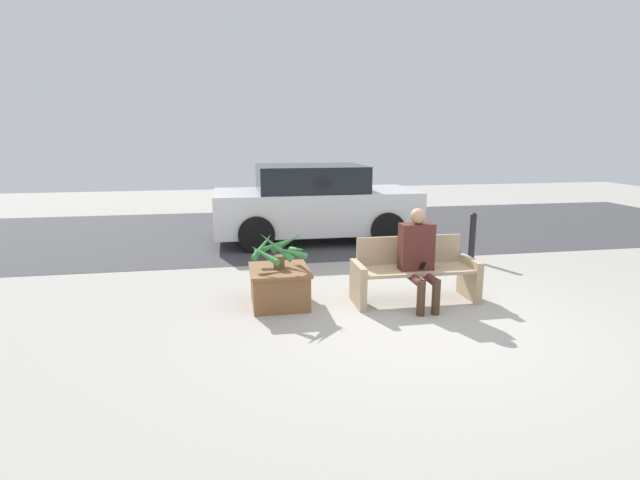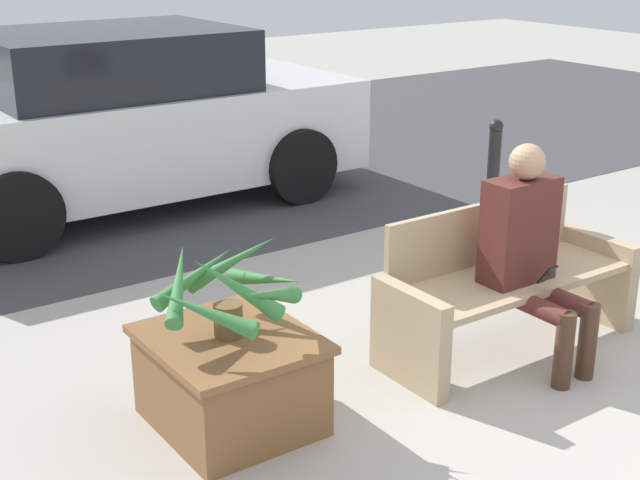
{
  "view_description": "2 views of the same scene",
  "coord_description": "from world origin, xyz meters",
  "px_view_note": "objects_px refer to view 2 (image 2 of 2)",
  "views": [
    {
      "loc": [
        -2.14,
        -5.32,
        2.21
      ],
      "look_at": [
        -1.02,
        0.81,
        0.87
      ],
      "focal_mm": 28.0,
      "sensor_mm": 36.0,
      "label": 1
    },
    {
      "loc": [
        -3.46,
        -2.61,
        2.4
      ],
      "look_at": [
        -0.88,
        1.08,
        0.81
      ],
      "focal_mm": 50.0,
      "sensor_mm": 36.0,
      "label": 2
    }
  ],
  "objects_px": {
    "bench": "(504,283)",
    "planter_box": "(230,376)",
    "potted_plant": "(226,288)",
    "parked_car": "(123,120)",
    "bollard_post": "(494,166)",
    "person_seated": "(529,245)"
  },
  "relations": [
    {
      "from": "bench",
      "to": "planter_box",
      "type": "bearing_deg",
      "value": 175.4
    },
    {
      "from": "planter_box",
      "to": "potted_plant",
      "type": "relative_size",
      "value": 1.12
    },
    {
      "from": "planter_box",
      "to": "potted_plant",
      "type": "height_order",
      "value": "potted_plant"
    },
    {
      "from": "parked_car",
      "to": "bollard_post",
      "type": "xyz_separation_m",
      "value": [
        2.44,
        -2.2,
        -0.32
      ]
    },
    {
      "from": "bench",
      "to": "parked_car",
      "type": "height_order",
      "value": "parked_car"
    },
    {
      "from": "planter_box",
      "to": "bollard_post",
      "type": "distance_m",
      "value": 3.96
    },
    {
      "from": "person_seated",
      "to": "bollard_post",
      "type": "xyz_separation_m",
      "value": [
        1.8,
        2.03,
        -0.25
      ]
    },
    {
      "from": "parked_car",
      "to": "bollard_post",
      "type": "bearing_deg",
      "value": -42.03
    },
    {
      "from": "person_seated",
      "to": "planter_box",
      "type": "xyz_separation_m",
      "value": [
        -1.77,
        0.33,
        -0.43
      ]
    },
    {
      "from": "planter_box",
      "to": "bollard_post",
      "type": "bearing_deg",
      "value": 25.47
    },
    {
      "from": "person_seated",
      "to": "potted_plant",
      "type": "distance_m",
      "value": 1.8
    },
    {
      "from": "parked_car",
      "to": "bollard_post",
      "type": "height_order",
      "value": "parked_car"
    },
    {
      "from": "potted_plant",
      "to": "parked_car",
      "type": "distance_m",
      "value": 4.05
    },
    {
      "from": "parked_car",
      "to": "planter_box",
      "type": "bearing_deg",
      "value": -106.2
    },
    {
      "from": "person_seated",
      "to": "planter_box",
      "type": "distance_m",
      "value": 1.85
    },
    {
      "from": "person_seated",
      "to": "potted_plant",
      "type": "bearing_deg",
      "value": 169.39
    },
    {
      "from": "planter_box",
      "to": "potted_plant",
      "type": "bearing_deg",
      "value": 97.19
    },
    {
      "from": "bench",
      "to": "person_seated",
      "type": "height_order",
      "value": "person_seated"
    },
    {
      "from": "potted_plant",
      "to": "bollard_post",
      "type": "distance_m",
      "value": 3.96
    },
    {
      "from": "bench",
      "to": "parked_car",
      "type": "relative_size",
      "value": 0.4
    },
    {
      "from": "person_seated",
      "to": "bench",
      "type": "bearing_deg",
      "value": 84.36
    },
    {
      "from": "bench",
      "to": "planter_box",
      "type": "distance_m",
      "value": 1.8
    }
  ]
}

